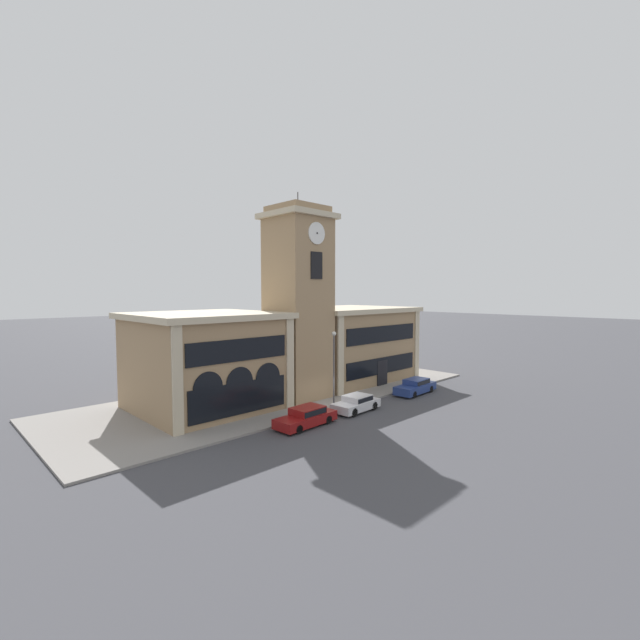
% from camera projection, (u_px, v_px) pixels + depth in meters
% --- Properties ---
extents(ground_plane, '(300.00, 300.00, 0.00)m').
position_uv_depth(ground_plane, '(341.00, 409.00, 33.53)').
color(ground_plane, '#424247').
extents(sidewalk_kerb, '(38.33, 14.32, 0.15)m').
position_uv_depth(sidewalk_kerb, '(283.00, 393.00, 38.64)').
color(sidewalk_kerb, gray).
rests_on(sidewalk_kerb, ground_plane).
extents(clock_tower, '(5.17, 5.17, 17.60)m').
position_uv_depth(clock_tower, '(298.00, 303.00, 36.56)').
color(clock_tower, '#9E7F5B').
rests_on(clock_tower, ground_plane).
extents(town_hall_left_wing, '(10.64, 10.25, 7.60)m').
position_uv_depth(town_hall_left_wing, '(205.00, 361.00, 33.40)').
color(town_hall_left_wing, '#9E7F5B').
rests_on(town_hall_left_wing, ground_plane).
extents(town_hall_right_wing, '(13.33, 10.25, 7.59)m').
position_uv_depth(town_hall_right_wing, '(346.00, 343.00, 44.81)').
color(town_hall_right_wing, '#9E7F5B').
rests_on(town_hall_right_wing, ground_plane).
extents(parked_car_near, '(4.71, 1.99, 1.32)m').
position_uv_depth(parked_car_near, '(306.00, 416.00, 29.32)').
color(parked_car_near, maroon).
rests_on(parked_car_near, ground_plane).
extents(parked_car_mid, '(4.15, 2.01, 1.24)m').
position_uv_depth(parked_car_mid, '(356.00, 403.00, 32.98)').
color(parked_car_mid, silver).
rests_on(parked_car_mid, ground_plane).
extents(parked_car_far, '(4.84, 1.93, 1.34)m').
position_uv_depth(parked_car_far, '(416.00, 386.00, 38.69)').
color(parked_car_far, navy).
rests_on(parked_car_far, ground_plane).
extents(street_lamp, '(0.36, 0.36, 5.96)m').
position_uv_depth(street_lamp, '(334.00, 358.00, 33.68)').
color(street_lamp, '#4C4C51').
rests_on(street_lamp, sidewalk_kerb).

